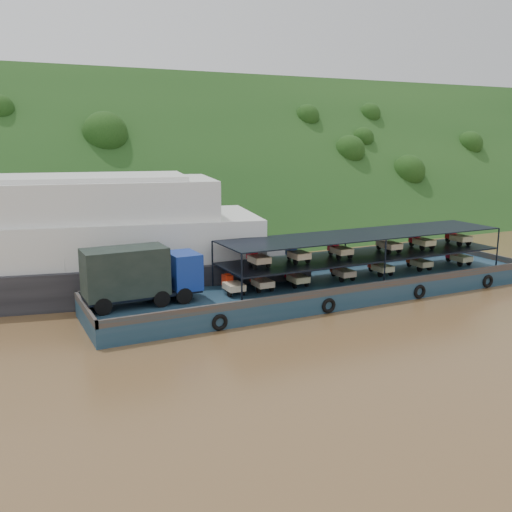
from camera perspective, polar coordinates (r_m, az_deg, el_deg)
name	(u,v)px	position (r m, az deg, el deg)	size (l,w,h in m)	color
ground	(300,305)	(40.91, 4.39, -4.91)	(160.00, 160.00, 0.00)	brown
hillside	(155,231)	(73.42, -10.08, 2.44)	(140.00, 28.00, 28.00)	#163914
cargo_barge	(305,283)	(41.93, 4.96, -2.74)	(35.00, 7.18, 4.97)	#143146
passenger_ferry	(6,245)	(46.25, -23.71, 1.01)	(45.51, 20.02, 8.95)	black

